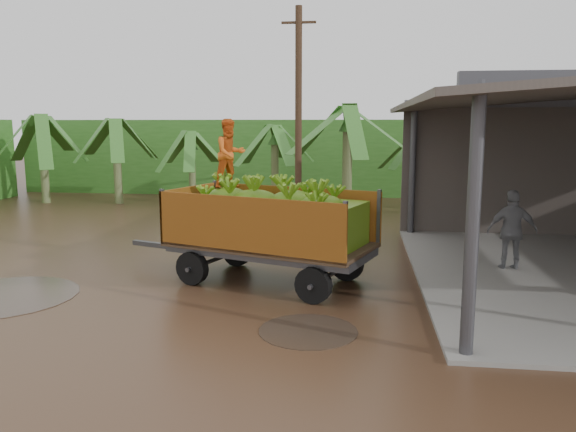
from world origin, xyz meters
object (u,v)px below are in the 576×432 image
object	(u,v)px
utility_pole	(298,114)
man_grey	(512,231)
banana_trailer	(269,223)
man_blue	(190,227)

from	to	relation	value
utility_pole	man_grey	bearing A→B (deg)	-49.50
banana_trailer	man_blue	size ratio (longest dim) A/B	3.21
banana_trailer	utility_pole	xyz separation A→B (m)	(-0.28, 8.25, 2.45)
banana_trailer	man_grey	size ratio (longest dim) A/B	3.12
man_grey	utility_pole	xyz separation A→B (m)	(-5.70, 6.67, 2.79)
man_grey	utility_pole	distance (m)	9.21
banana_trailer	man_blue	distance (m)	2.53
banana_trailer	man_blue	bearing A→B (deg)	169.30
banana_trailer	utility_pole	world-z (taller)	utility_pole
banana_trailer	utility_pole	distance (m)	8.61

